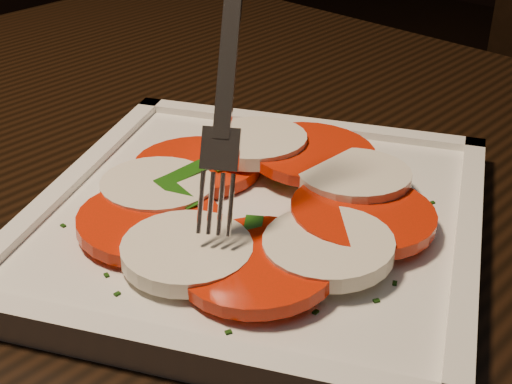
# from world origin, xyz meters

# --- Properties ---
(table) EXTENTS (1.25, 0.88, 0.75)m
(table) POSITION_xyz_m (0.26, -0.17, 0.65)
(table) COLOR black
(table) RESTS_ON ground
(plate) EXTENTS (0.37, 0.37, 0.01)m
(plate) POSITION_xyz_m (0.23, -0.20, 0.76)
(plate) COLOR white
(plate) RESTS_ON table
(caprese_salad) EXTENTS (0.23, 0.23, 0.03)m
(caprese_salad) POSITION_xyz_m (0.23, -0.20, 0.77)
(caprese_salad) COLOR red
(caprese_salad) RESTS_ON plate
(fork) EXTENTS (0.09, 0.11, 0.18)m
(fork) POSITION_xyz_m (0.22, -0.21, 0.87)
(fork) COLOR white
(fork) RESTS_ON caprese_salad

